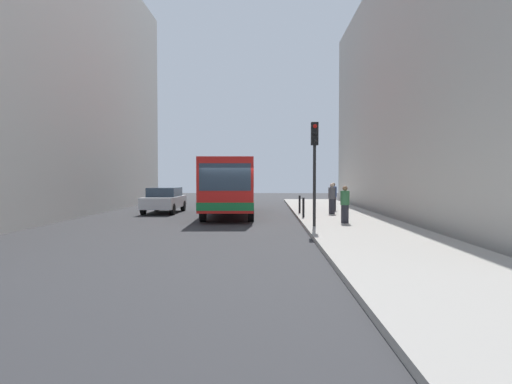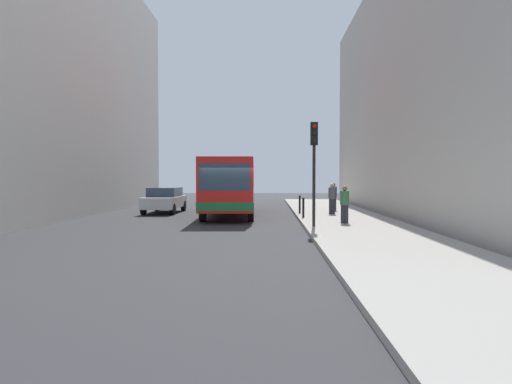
% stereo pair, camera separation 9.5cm
% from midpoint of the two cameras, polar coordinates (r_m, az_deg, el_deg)
% --- Properties ---
extents(ground_plane, '(80.00, 80.00, 0.00)m').
position_cam_midpoint_polar(ground_plane, '(21.33, -3.31, -3.81)').
color(ground_plane, '#2D2D30').
extents(sidewalk, '(4.40, 40.00, 0.15)m').
position_cam_midpoint_polar(sidewalk, '(21.57, 11.17, -3.57)').
color(sidewalk, '#9E9991').
rests_on(sidewalk, ground).
extents(building_left, '(7.00, 32.00, 15.82)m').
position_cam_midpoint_polar(building_left, '(29.00, -26.58, 13.21)').
color(building_left, '#BCB7AD').
rests_on(building_left, ground).
extents(building_right, '(7.00, 32.00, 13.86)m').
position_cam_midpoint_polar(building_right, '(27.42, 22.71, 11.85)').
color(building_right, '#BCB7AD').
rests_on(building_right, ground).
extents(bus, '(2.86, 11.09, 3.00)m').
position_cam_midpoint_polar(bus, '(25.91, -3.20, 1.01)').
color(bus, red).
rests_on(bus, ground).
extents(car_beside_bus, '(1.92, 4.43, 1.48)m').
position_cam_midpoint_polar(car_beside_bus, '(27.78, -11.25, -0.91)').
color(car_beside_bus, silver).
rests_on(car_beside_bus, ground).
extents(traffic_light, '(0.28, 0.33, 4.10)m').
position_cam_midpoint_polar(traffic_light, '(18.48, 7.04, 4.64)').
color(traffic_light, black).
rests_on(traffic_light, sidewalk).
extents(bollard_near, '(0.11, 0.11, 0.95)m').
position_cam_midpoint_polar(bollard_near, '(22.68, 5.70, -1.89)').
color(bollard_near, black).
rests_on(bollard_near, sidewalk).
extents(bollard_mid, '(0.11, 0.11, 0.95)m').
position_cam_midpoint_polar(bollard_mid, '(25.27, 5.25, -1.51)').
color(bollard_mid, black).
rests_on(bollard_mid, sidewalk).
extents(pedestrian_near_signal, '(0.38, 0.38, 1.58)m').
position_cam_midpoint_polar(pedestrian_near_signal, '(20.00, 10.70, -1.53)').
color(pedestrian_near_signal, '#26262D').
rests_on(pedestrian_near_signal, sidewalk).
extents(pedestrian_mid_sidewalk, '(0.38, 0.38, 1.62)m').
position_cam_midpoint_polar(pedestrian_mid_sidewalk, '(24.91, 9.17, -0.82)').
color(pedestrian_mid_sidewalk, '#26262D').
rests_on(pedestrian_mid_sidewalk, sidewalk).
extents(pedestrian_far_sidewalk, '(0.38, 0.38, 1.62)m').
position_cam_midpoint_polar(pedestrian_far_sidewalk, '(27.29, 9.34, -0.58)').
color(pedestrian_far_sidewalk, '#26262D').
rests_on(pedestrian_far_sidewalk, sidewalk).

